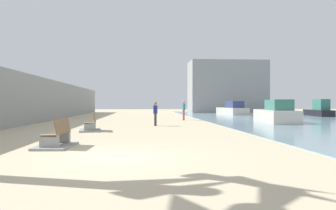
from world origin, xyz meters
The scene contains 10 objects.
ground_plane centered at (0.00, 18.00, 0.00)m, with size 120.00×120.00×0.00m, color #C6B793.
seawall centered at (-7.50, 18.00, 1.79)m, with size 0.80×64.00×3.58m, color gray.
bench_near centered at (-2.14, 2.37, 0.23)m, with size 1.21×2.16×0.98m.
bench_far centered at (-2.00, 9.45, 0.23)m, with size 1.36×2.22×0.98m.
person_walking centered at (1.67, 13.55, 0.94)m, with size 0.29×0.49×1.62m.
person_standing centered at (4.45, 21.05, 1.05)m, with size 0.26×0.51×1.78m.
boat_outer centered at (12.64, 35.90, 0.68)m, with size 2.53×8.02×1.73m.
boat_mid_bay centered at (21.09, 29.31, 0.73)m, with size 2.48×6.89×1.92m.
boat_far_right centered at (11.22, 16.99, 0.69)m, with size 3.04×8.09×1.74m.
harbor_building centered at (14.36, 46.00, 4.10)m, with size 12.00×6.00×8.20m, color gray.
Camera 1 is at (0.80, -10.05, 1.52)m, focal length 37.89 mm.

